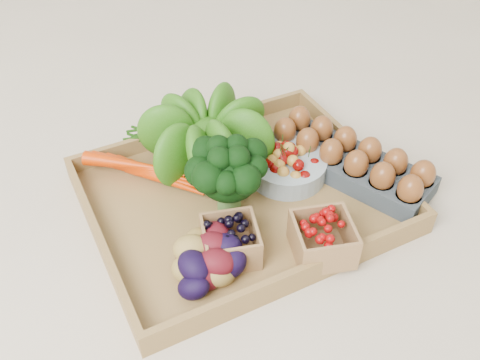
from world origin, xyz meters
name	(u,v)px	position (x,y,z in m)	size (l,w,h in m)	color
ground	(240,203)	(0.00, 0.00, 0.00)	(4.00, 4.00, 0.00)	beige
tray	(240,200)	(0.00, 0.00, 0.01)	(0.55, 0.45, 0.01)	olive
carrots	(148,172)	(-0.14, 0.12, 0.04)	(0.19, 0.14, 0.05)	#C83001
lettuce	(204,129)	(-0.01, 0.12, 0.10)	(0.17, 0.17, 0.17)	#1F460B
broccoli	(229,186)	(-0.03, -0.02, 0.07)	(0.14, 0.14, 0.11)	black
cherry_bowl	(287,167)	(0.11, 0.02, 0.04)	(0.15, 0.15, 0.04)	#8C9EA5
egg_carton	(348,165)	(0.22, -0.03, 0.03)	(0.12, 0.33, 0.04)	#353E44
potatoes	(204,255)	(-0.13, -0.13, 0.06)	(0.16, 0.16, 0.09)	#3E0A10
punnet_blackberry	(230,241)	(-0.08, -0.12, 0.05)	(0.09, 0.09, 0.06)	black
punnet_raspberry	(323,239)	(0.06, -0.18, 0.05)	(0.10, 0.10, 0.07)	#7A0506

